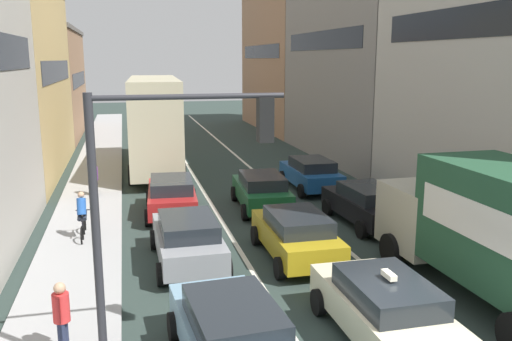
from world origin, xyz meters
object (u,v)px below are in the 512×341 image
at_px(wagon_left_lane_second, 188,238).
at_px(sedan_left_lane_third, 172,195).
at_px(sedan_right_lane_behind_truck, 367,204).
at_px(pedestrian_far_sidewalk, 94,177).
at_px(taxi_centre_lane_front, 384,307).
at_px(traffic_light_pole, 164,184).
at_px(hatchback_centre_lane_third, 262,190).
at_px(removalist_box_truck, 497,228).
at_px(sedan_centre_lane_second, 296,234).
at_px(pedestrian_near_kerb, 62,315).
at_px(cyclist_on_sidewalk, 82,217).
at_px(sedan_left_lane_front, 232,333).
at_px(wagon_right_lane_far, 311,173).
at_px(bus_mid_queue_primary, 155,120).

relative_size(wagon_left_lane_second, sedan_left_lane_third, 0.98).
bearing_deg(sedan_right_lane_behind_truck, pedestrian_far_sidewalk, 55.09).
height_order(taxi_centre_lane_front, sedan_left_lane_third, taxi_centre_lane_front).
bearing_deg(traffic_light_pole, wagon_left_lane_second, 79.93).
relative_size(traffic_light_pole, hatchback_centre_lane_third, 1.25).
bearing_deg(removalist_box_truck, sedan_centre_lane_second, 42.40).
relative_size(wagon_left_lane_second, pedestrian_far_sidewalk, 2.60).
bearing_deg(pedestrian_near_kerb, hatchback_centre_lane_third, 66.87).
height_order(wagon_left_lane_second, cyclist_on_sidewalk, cyclist_on_sidewalk).
xyz_separation_m(hatchback_centre_lane_third, cyclist_on_sidewalk, (-6.84, -2.42, 0.05)).
distance_m(traffic_light_pole, sedan_right_lane_behind_truck, 11.71).
xyz_separation_m(taxi_centre_lane_front, sedan_left_lane_front, (-3.41, -0.32, -0.00)).
xyz_separation_m(cyclist_on_sidewalk, pedestrian_near_kerb, (0.11, -7.49, 0.10)).
xyz_separation_m(traffic_light_pole, sedan_centre_lane_second, (4.30, 5.32, -3.02)).
height_order(sedan_left_lane_third, pedestrian_near_kerb, pedestrian_near_kerb).
bearing_deg(wagon_right_lane_far, sedan_right_lane_behind_truck, -177.96).
height_order(sedan_right_lane_behind_truck, pedestrian_near_kerb, pedestrian_near_kerb).
bearing_deg(wagon_left_lane_second, pedestrian_far_sidewalk, 19.00).
relative_size(wagon_left_lane_second, bus_mid_queue_primary, 0.41).
bearing_deg(sedan_right_lane_behind_truck, sedan_left_lane_third, 63.93).
distance_m(removalist_box_truck, sedan_left_lane_front, 7.20).
bearing_deg(pedestrian_near_kerb, bus_mid_queue_primary, 91.92).
xyz_separation_m(wagon_right_lane_far, bus_mid_queue_primary, (-6.82, 6.07, 2.03)).
xyz_separation_m(traffic_light_pole, sedan_right_lane_behind_truck, (7.94, 8.05, -3.02)).
height_order(sedan_left_lane_front, pedestrian_near_kerb, pedestrian_near_kerb).
bearing_deg(sedan_left_lane_third, pedestrian_near_kerb, 166.49).
bearing_deg(removalist_box_truck, hatchback_centre_lane_third, 18.97).
distance_m(traffic_light_pole, pedestrian_near_kerb, 3.71).
distance_m(sedan_left_lane_front, pedestrian_near_kerb, 3.52).
height_order(sedan_left_lane_third, sedan_right_lane_behind_truck, same).
relative_size(traffic_light_pole, wagon_left_lane_second, 1.27).
bearing_deg(hatchback_centre_lane_third, removalist_box_truck, -156.79).
height_order(removalist_box_truck, sedan_right_lane_behind_truck, removalist_box_truck).
height_order(taxi_centre_lane_front, sedan_centre_lane_second, taxi_centre_lane_front).
distance_m(traffic_light_pole, taxi_centre_lane_front, 5.51).
relative_size(sedan_left_lane_third, wagon_right_lane_far, 1.02).
bearing_deg(traffic_light_pole, removalist_box_truck, 8.49).
xyz_separation_m(sedan_left_lane_front, pedestrian_far_sidewalk, (-3.28, 14.66, 0.15)).
bearing_deg(sedan_centre_lane_second, removalist_box_truck, -136.39).
xyz_separation_m(taxi_centre_lane_front, sedan_left_lane_third, (-3.60, 10.98, -0.00)).
distance_m(wagon_left_lane_second, cyclist_on_sidewalk, 4.31).
bearing_deg(wagon_left_lane_second, taxi_centre_lane_front, -147.55).
bearing_deg(hatchback_centre_lane_third, sedan_centre_lane_second, 179.95).
bearing_deg(pedestrian_far_sidewalk, wagon_right_lane_far, 2.40).
bearing_deg(cyclist_on_sidewalk, pedestrian_near_kerb, -178.60).
bearing_deg(wagon_right_lane_far, sedan_left_lane_third, 111.18).
height_order(hatchback_centre_lane_third, pedestrian_far_sidewalk, pedestrian_far_sidewalk).
distance_m(sedan_right_lane_behind_truck, wagon_right_lane_far, 5.66).
distance_m(sedan_centre_lane_second, wagon_right_lane_far, 9.07).
bearing_deg(traffic_light_pole, pedestrian_near_kerb, 153.01).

